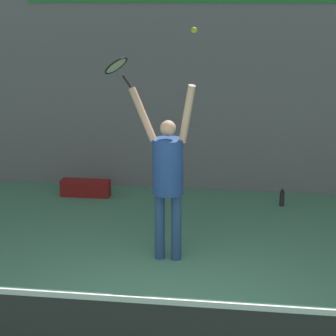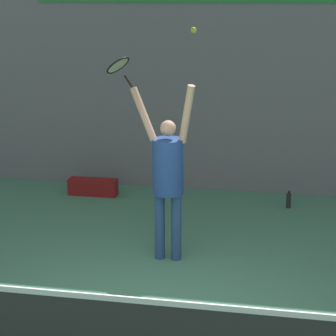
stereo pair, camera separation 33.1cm
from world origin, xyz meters
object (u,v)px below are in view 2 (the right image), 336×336
tennis_racket (119,66)px  water_bottle (289,200)px  equipment_bag (93,187)px  tennis_player (168,173)px  tennis_ball (194,30)px

tennis_racket → water_bottle: size_ratio=1.53×
water_bottle → equipment_bag: (-3.24, 0.07, 0.01)m
tennis_player → equipment_bag: (-1.69, 2.29, -1.01)m
tennis_player → tennis_racket: 1.46m
tennis_player → water_bottle: (1.54, 2.22, -1.02)m
tennis_ball → water_bottle: size_ratio=0.25×
water_bottle → equipment_bag: 3.24m
tennis_ball → equipment_bag: size_ratio=0.08×
tennis_player → tennis_racket: (-0.68, 0.34, 1.25)m
tennis_player → tennis_ball: 1.76m
tennis_racket → equipment_bag: size_ratio=0.51×
tennis_racket → equipment_bag: 3.15m
tennis_player → tennis_racket: tennis_racket is taller
tennis_racket → water_bottle: (2.22, 1.89, -2.27)m
tennis_racket → water_bottle: bearing=40.3°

